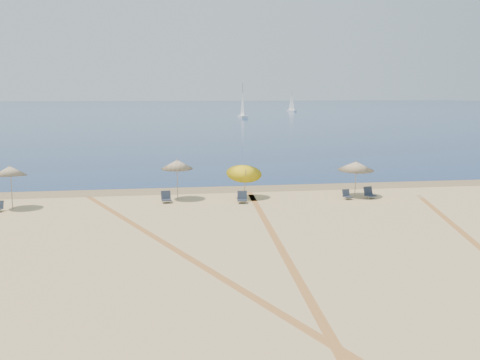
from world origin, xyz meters
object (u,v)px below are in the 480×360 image
Objects in this scene: umbrella_1 at (10,171)px; sailboat_0 at (243,107)px; sailboat_1 at (292,105)px; umbrella_2 at (177,164)px; umbrella_4 at (356,166)px; chair_3 at (166,198)px; umbrella_3 at (244,170)px; chair_6 at (369,193)px; chair_5 at (347,195)px; chair_4 at (242,198)px.

sailboat_0 reaches higher than umbrella_1.
umbrella_1 is 160.87m from sailboat_1.
umbrella_2 is 1.09× the size of umbrella_4.
umbrella_2 is at bearing 42.18° from chair_3.
umbrella_3 reaches higher than chair_6.
umbrella_2 is at bearing 159.66° from chair_5.
umbrella_1 is at bearing -173.34° from chair_4.
umbrella_3 is (4.24, -0.28, -0.40)m from umbrella_2.
umbrella_2 is 3.77× the size of chair_5.
umbrella_2 is at bearing 176.24° from umbrella_3.
sailboat_0 is at bearing 72.20° from chair_5.
chair_5 is (20.34, -0.18, -1.98)m from umbrella_1.
umbrella_4 is at bearing -6.18° from chair_3.
chair_4 is (3.91, -1.60, -1.94)m from umbrella_2.
umbrella_3 reaches higher than chair_3.
chair_5 is (11.43, -0.63, -0.04)m from chair_3.
chair_4 is (-7.58, -0.85, -1.71)m from umbrella_4.
sailboat_0 is at bearing 79.02° from umbrella_2.
umbrella_4 is 3.08× the size of chair_4.
chair_3 is 1.09× the size of chair_5.
umbrella_2 is 3.37× the size of chair_4.
sailboat_1 is at bearing 74.75° from umbrella_3.
chair_3 is at bearing -126.36° from sailboat_1.
sailboat_1 reaches higher than chair_5.
chair_4 is 157.09m from sailboat_1.
umbrella_4 reaches higher than chair_4.
umbrella_1 is at bearing -178.58° from umbrella_4.
umbrella_4 is (21.13, 0.52, -0.22)m from umbrella_1.
umbrella_1 is at bearing 166.23° from chair_6.
sailboat_0 reaches higher than sailboat_1.
umbrella_2 is 1.02× the size of umbrella_3.
umbrella_4 is 2.84× the size of chair_6.
sailboat_0 reaches higher than umbrella_3.
umbrella_1 is 111.34m from sailboat_0.
sailboat_0 is (8.34, 107.33, 2.50)m from chair_6.
sailboat_0 is at bearing -138.64° from sailboat_1.
sailboat_1 is at bearing 58.22° from sailboat_0.
chair_6 is at bearing -8.26° from umbrella_3.
chair_4 is at bearing -173.63° from umbrella_4.
chair_3 is at bearing 2.84° from umbrella_1.
chair_6 is at bearing 9.17° from chair_4.
chair_5 is 155.31m from sailboat_1.
umbrella_2 reaches higher than umbrella_4.
umbrella_3 is 3.04× the size of chair_6.
chair_5 is at bearing -0.52° from umbrella_1.
chair_4 is at bearing -15.94° from chair_3.
umbrella_1 is 13.69m from chair_4.
umbrella_4 is at bearing -3.75° from umbrella_3.
chair_5 is 0.82× the size of chair_6.
chair_5 is (6.79, 0.14, -0.05)m from chair_4.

